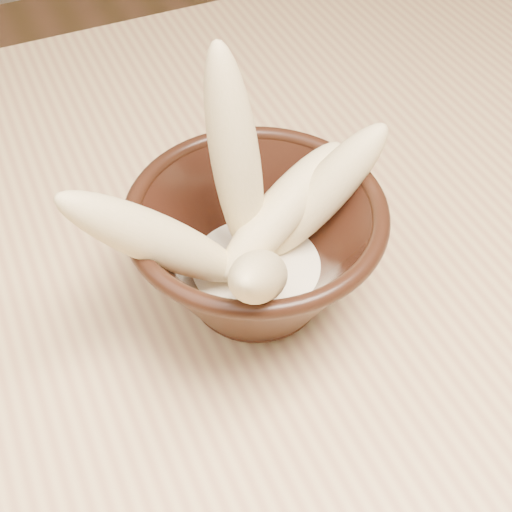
{
  "coord_description": "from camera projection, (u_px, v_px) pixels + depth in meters",
  "views": [
    {
      "loc": [
        -0.1,
        -0.34,
        1.17
      ],
      "look_at": [
        0.04,
        -0.03,
        0.8
      ],
      "focal_mm": 50.0,
      "sensor_mm": 36.0,
      "label": 1
    }
  ],
  "objects": [
    {
      "name": "banana_front",
      "position": [
        260.0,
        276.0,
        0.43
      ],
      "size": [
        0.1,
        0.12,
        0.13
      ],
      "primitive_type": "ellipsoid",
      "rotation": [
        0.76,
        0.0,
        -0.58
      ],
      "color": "#D3C07C",
      "rests_on": "bowl"
    },
    {
      "name": "bowl",
      "position": [
        256.0,
        248.0,
        0.5
      ],
      "size": [
        0.18,
        0.18,
        0.1
      ],
      "rotation": [
        0.0,
        0.0,
        0.08
      ],
      "color": "black",
      "rests_on": "table"
    },
    {
      "name": "banana_left",
      "position": [
        160.0,
        241.0,
        0.45
      ],
      "size": [
        0.13,
        0.04,
        0.14
      ],
      "primitive_type": "ellipsoid",
      "rotation": [
        0.76,
        0.0,
        -1.59
      ],
      "color": "#D3C07C",
      "rests_on": "bowl"
    },
    {
      "name": "banana_upright",
      "position": [
        236.0,
        160.0,
        0.47
      ],
      "size": [
        0.04,
        0.07,
        0.17
      ],
      "primitive_type": "ellipsoid",
      "rotation": [
        0.21,
        0.0,
        3.34
      ],
      "color": "#D3C07C",
      "rests_on": "bowl"
    },
    {
      "name": "banana_right",
      "position": [
        323.0,
        192.0,
        0.5
      ],
      "size": [
        0.11,
        0.03,
        0.11
      ],
      "primitive_type": "ellipsoid",
      "rotation": [
        0.78,
        0.0,
        1.58
      ],
      "color": "#D3C07C",
      "rests_on": "bowl"
    },
    {
      "name": "table",
      "position": [
        202.0,
        343.0,
        0.6
      ],
      "size": [
        1.2,
        0.8,
        0.75
      ],
      "color": "#D7B376",
      "rests_on": "ground"
    },
    {
      "name": "milk_puddle",
      "position": [
        256.0,
        270.0,
        0.51
      ],
      "size": [
        0.1,
        0.1,
        0.01
      ],
      "primitive_type": "cylinder",
      "color": "beige",
      "rests_on": "bowl"
    },
    {
      "name": "banana_across",
      "position": [
        283.0,
        209.0,
        0.5
      ],
      "size": [
        0.14,
        0.08,
        0.07
      ],
      "primitive_type": "ellipsoid",
      "rotation": [
        1.24,
        0.0,
        1.98
      ],
      "color": "#D3C07C",
      "rests_on": "bowl"
    }
  ]
}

